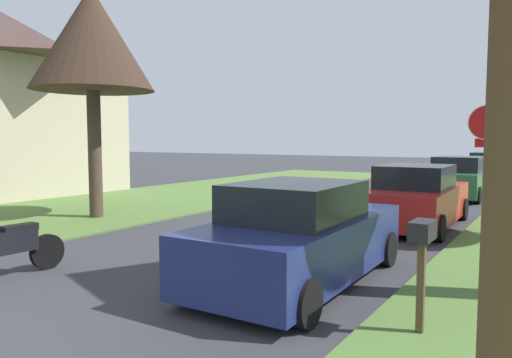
% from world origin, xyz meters
% --- Properties ---
extents(stop_sign_far, '(0.81, 0.39, 2.96)m').
position_xyz_m(stop_sign_far, '(4.02, 11.84, 2.19)').
color(stop_sign_far, '#9EA0A5').
rests_on(stop_sign_far, grass_verge_right).
extents(street_tree_left_mid_a, '(3.33, 3.33, 6.30)m').
position_xyz_m(street_tree_left_mid_a, '(-5.45, 8.54, 4.91)').
color(street_tree_left_mid_a, '#4B392C').
rests_on(street_tree_left_mid_a, grass_verge_left).
extents(parked_sedan_navy, '(2.01, 4.43, 1.57)m').
position_xyz_m(parked_sedan_navy, '(2.15, 6.23, 0.72)').
color(parked_sedan_navy, navy).
rests_on(parked_sedan_navy, ground).
extents(parked_sedan_red, '(2.01, 4.43, 1.57)m').
position_xyz_m(parked_sedan_red, '(2.42, 12.11, 0.72)').
color(parked_sedan_red, red).
rests_on(parked_sedan_red, ground).
extents(parked_sedan_green, '(2.01, 4.43, 1.57)m').
position_xyz_m(parked_sedan_green, '(2.21, 19.20, 0.72)').
color(parked_sedan_green, '#28663D').
rests_on(parked_sedan_green, ground).
extents(parked_sedan_silver, '(2.01, 4.43, 1.57)m').
position_xyz_m(parked_sedan_silver, '(2.47, 26.12, 0.72)').
color(parked_sedan_silver, '#BCBCC1').
rests_on(parked_sedan_silver, ground).
extents(parked_motorcycle, '(0.60, 2.05, 0.97)m').
position_xyz_m(parked_motorcycle, '(-1.90, 3.89, 0.48)').
color(parked_motorcycle, black).
rests_on(parked_motorcycle, ground).
extents(curbside_mailbox, '(0.22, 0.44, 1.27)m').
position_xyz_m(curbside_mailbox, '(4.24, 5.12, 1.06)').
color(curbside_mailbox, brown).
rests_on(curbside_mailbox, grass_verge_right).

